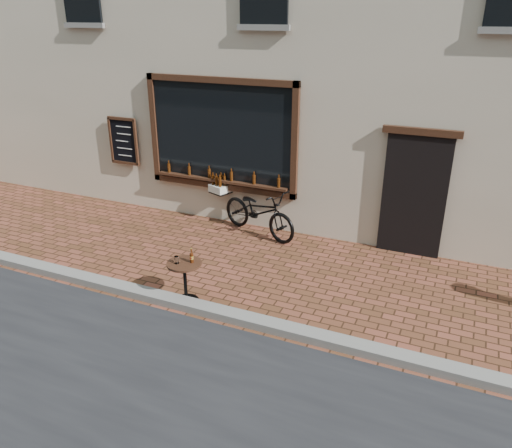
% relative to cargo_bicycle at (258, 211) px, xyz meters
% --- Properties ---
extents(ground, '(90.00, 90.00, 0.00)m').
position_rel_cargo_bicycle_xyz_m(ground, '(0.97, -3.14, -0.49)').
color(ground, '#522E1A').
rests_on(ground, ground).
extents(kerb, '(90.00, 0.25, 0.12)m').
position_rel_cargo_bicycle_xyz_m(kerb, '(0.97, -2.94, -0.43)').
color(kerb, slate).
rests_on(kerb, ground).
extents(cargo_bicycle, '(2.18, 1.28, 1.03)m').
position_rel_cargo_bicycle_xyz_m(cargo_bicycle, '(0.00, 0.00, 0.00)').
color(cargo_bicycle, black).
rests_on(cargo_bicycle, ground).
extents(bistro_table, '(0.52, 0.52, 0.90)m').
position_rel_cargo_bicycle_xyz_m(bistro_table, '(0.02, -2.79, -0.01)').
color(bistro_table, black).
rests_on(bistro_table, ground).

